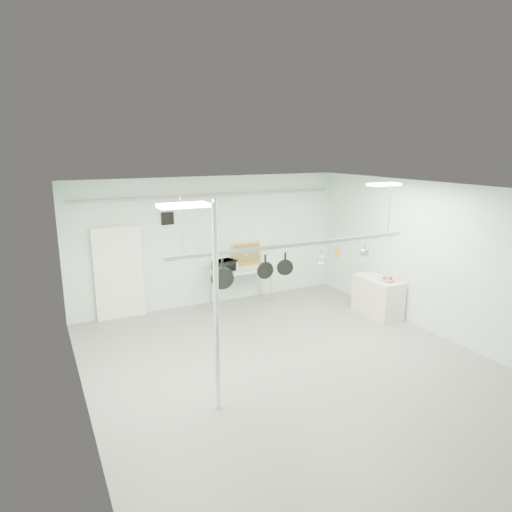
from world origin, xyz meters
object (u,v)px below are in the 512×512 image
pot_rack (297,243)px  side_cabinet (378,297)px  prep_table (240,272)px  fruit_bowl (388,280)px  skillet_mid (265,266)px  skillet_right (285,264)px  skillet_left (222,275)px  microwave (224,266)px  coffee_canister (235,265)px  chrome_pole (216,309)px

pot_rack → side_cabinet: bearing=20.4°
prep_table → pot_rack: (-0.40, -3.30, 1.40)m
fruit_bowl → skillet_mid: 3.81m
skillet_mid → pot_rack: bearing=5.6°
pot_rack → skillet_right: bearing=180.0°
side_cabinet → pot_rack: size_ratio=0.25×
skillet_left → skillet_right: 1.20m
side_cabinet → skillet_left: bearing=-165.9°
microwave → fruit_bowl: (3.01, -2.46, -0.11)m
side_cabinet → skillet_left: 4.72m
coffee_canister → fruit_bowl: coffee_canister is taller
pot_rack → fruit_bowl: pot_rack is taller
coffee_canister → fruit_bowl: 3.68m
chrome_pole → microwave: size_ratio=6.31×
microwave → skillet_right: 3.39m
coffee_canister → skillet_left: size_ratio=0.40×
chrome_pole → skillet_right: bearing=28.3°
coffee_canister → fruit_bowl: (2.70, -2.49, -0.07)m
chrome_pole → microwave: bearing=66.1°
microwave → coffee_canister: size_ratio=2.49×
prep_table → side_cabinet: (2.55, -2.20, -0.38)m
microwave → skillet_left: skillet_left is taller
skillet_right → skillet_mid: bearing=-157.9°
pot_rack → chrome_pole: bearing=-154.7°
pot_rack → microwave: (-0.04, 3.28, -1.18)m
prep_table → pot_rack: size_ratio=0.33×
prep_table → coffee_canister: 0.22m
pot_rack → skillet_left: size_ratio=9.41×
skillet_right → pot_rack: bearing=22.1°
microwave → prep_table: bearing=165.9°
pot_rack → skillet_left: bearing=180.0°
chrome_pole → skillet_right: chrome_pole is taller
prep_table → skillet_left: skillet_left is taller
chrome_pole → skillet_mid: (1.27, 0.90, 0.27)m
side_cabinet → prep_table: bearing=139.2°
chrome_pole → fruit_bowl: chrome_pole is taller
prep_table → skillet_mid: (-1.03, -3.30, 1.04)m
skillet_left → skillet_mid: same height
skillet_mid → skillet_right: (0.40, 0.00, 0.01)m
pot_rack → skillet_right: size_ratio=11.68×
fruit_bowl → side_cabinet: bearing=94.2°
prep_table → skillet_right: size_ratio=3.89×
skillet_left → skillet_right: (1.20, 0.00, 0.05)m
chrome_pole → fruit_bowl: (4.87, 1.72, -0.66)m
coffee_canister → skillet_mid: (-0.89, -3.32, 0.87)m
skillet_right → skillet_left: bearing=-157.9°
skillet_left → skillet_mid: bearing=14.3°
side_cabinet → microwave: microwave is taller
pot_rack → prep_table: bearing=83.1°
prep_table → skillet_mid: 3.61m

